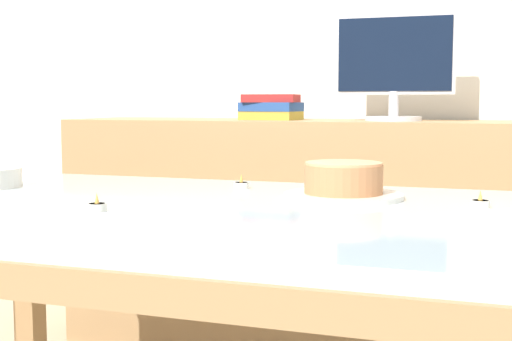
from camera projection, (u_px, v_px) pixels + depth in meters
name	position (u px, v px, depth m)	size (l,w,h in m)	color
wall_back	(362.00, 15.00, 2.85)	(8.00, 0.10, 2.60)	silver
dining_table	(230.00, 242.00, 1.54)	(1.82, 0.97, 0.73)	silver
sideboard	(344.00, 239.00, 2.65)	(2.14, 0.44, 0.88)	tan
computer_monitor	(394.00, 68.00, 2.53)	(0.42, 0.20, 0.38)	silver
book_stack	(271.00, 107.00, 2.70)	(0.22, 0.17, 0.10)	#B29933
cake_chocolate_round	(343.00, 183.00, 1.65)	(0.28, 0.28, 0.08)	silver
tealight_near_front	(480.00, 203.00, 1.50)	(0.04, 0.04, 0.04)	silver
tealight_centre	(241.00, 185.00, 1.84)	(0.04, 0.04, 0.04)	silver
tealight_near_cakes	(97.00, 206.00, 1.46)	(0.04, 0.04, 0.04)	silver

